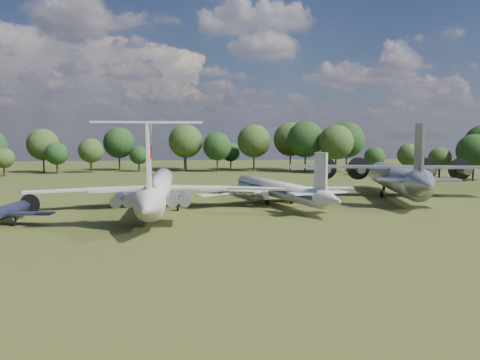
{
  "coord_description": "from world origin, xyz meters",
  "views": [
    {
      "loc": [
        1.37,
        -69.46,
        11.29
      ],
      "look_at": [
        9.19,
        -3.26,
        5.0
      ],
      "focal_mm": 35.0,
      "sensor_mm": 36.0,
      "label": 1
    }
  ],
  "objects": [
    {
      "name": "il62_airliner",
      "position": [
        -2.79,
        3.14,
        2.54
      ],
      "size": [
        39.82,
        51.75,
        5.07
      ],
      "primitive_type": null,
      "rotation": [
        0.0,
        0.0,
        0.0
      ],
      "color": "silver",
      "rests_on": "ground"
    },
    {
      "name": "ground",
      "position": [
        0.0,
        0.0,
        0.0
      ],
      "size": [
        300.0,
        300.0,
        0.0
      ],
      "primitive_type": "plane",
      "color": "#213712",
      "rests_on": "ground"
    },
    {
      "name": "tu104_jet",
      "position": [
        16.61,
        6.66,
        1.91
      ],
      "size": [
        38.05,
        44.56,
        3.81
      ],
      "primitive_type": null,
      "rotation": [
        0.0,
        0.0,
        0.28
      ],
      "color": "silver",
      "rests_on": "ground"
    },
    {
      "name": "person_on_il62",
      "position": [
        -2.78,
        -11.06,
        5.99
      ],
      "size": [
        0.67,
        0.45,
        1.83
      ],
      "primitive_type": "imported",
      "rotation": [
        0.0,
        0.0,
        3.13
      ],
      "color": "#876244",
      "rests_on": "il62_airliner"
    },
    {
      "name": "small_prop_west",
      "position": [
        -21.66,
        -7.98,
        1.24
      ],
      "size": [
        14.63,
        18.45,
        2.47
      ],
      "primitive_type": null,
      "rotation": [
        0.0,
        0.0,
        -0.14
      ],
      "color": "black",
      "rests_on": "ground"
    },
    {
      "name": "an12_transport",
      "position": [
        40.1,
        12.46,
        2.87
      ],
      "size": [
        47.45,
        50.95,
        5.74
      ],
      "primitive_type": null,
      "rotation": [
        0.0,
        0.0,
        -0.22
      ],
      "color": "#AAADB2",
      "rests_on": "ground"
    }
  ]
}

